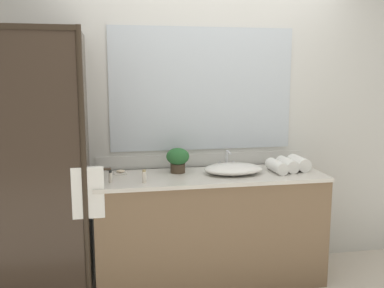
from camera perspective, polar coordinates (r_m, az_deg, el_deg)
The scene contains 13 objects.
ground_plane at distance 3.67m, azimuth 2.42°, elevation -17.91°, with size 8.00×8.00×0.00m, color beige.
wall_back_with_mirror at distance 3.62m, azimuth 1.33°, elevation 3.40°, with size 4.40×0.06×2.60m.
vanity_cabinet at distance 3.50m, azimuth 2.43°, elevation -11.27°, with size 1.80×0.58×0.90m.
shower_enclosure at distance 3.11m, azimuth -20.15°, elevation -3.55°, with size 1.20×0.59×2.00m.
sink_basin at distance 3.40m, azimuth 5.57°, elevation -3.34°, with size 0.47×0.33×0.08m, color white.
faucet at distance 3.57m, azimuth 4.72°, elevation -2.48°, with size 0.17×0.14×0.16m.
potted_plant at distance 3.41m, azimuth -1.92°, elevation -1.96°, with size 0.18×0.18×0.20m.
soap_dish at distance 3.42m, azimuth -9.58°, elevation -3.77°, with size 0.10×0.07×0.04m.
amenity_bottle_shampoo at distance 3.12m, azimuth -6.45°, elevation -4.37°, with size 0.03×0.03×0.10m.
amenity_bottle_conditioner at distance 3.16m, azimuth -10.89°, elevation -4.38°, with size 0.03×0.03×0.09m.
rolled_towel_near_edge at distance 3.63m, azimuth 14.13°, elevation -2.48°, with size 0.11×0.11×0.25m, color white.
rolled_towel_middle at distance 3.57m, azimuth 12.65°, elevation -2.70°, with size 0.10×0.10×0.26m, color white.
rolled_towel_far_edge at distance 3.49m, azimuth 11.30°, elevation -2.97°, with size 0.10×0.10×0.25m, color white.
Camera 1 is at (-0.75, -3.18, 1.69)m, focal length 39.71 mm.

